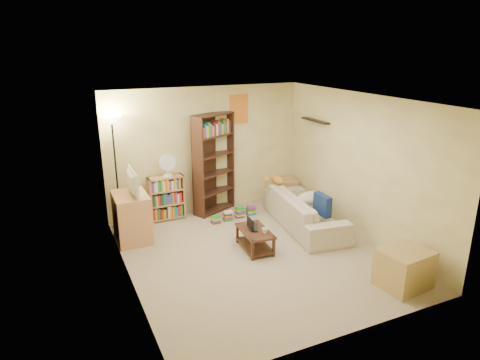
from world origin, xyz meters
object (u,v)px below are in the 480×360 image
object	(u,v)px
sofa	(305,211)
mug	(265,231)
desk_fan	(168,165)
tall_bookshelf	(214,161)
tv_stand	(132,217)
floor_lamp	(113,140)
laptop	(256,227)
television	(129,183)
short_bookshelf	(166,198)
side_table	(286,190)
end_cabinet	(404,269)
tabby_cat	(275,179)
coffee_table	(255,238)

from	to	relation	value
sofa	mug	size ratio (longest dim) A/B	17.34
desk_fan	tall_bookshelf	bearing A→B (deg)	2.65
tv_stand	floor_lamp	world-z (taller)	floor_lamp
sofa	desk_fan	bearing A→B (deg)	65.01
laptop	television	size ratio (longest dim) A/B	0.53
laptop	television	world-z (taller)	television
mug	floor_lamp	distance (m)	3.11
television	short_bookshelf	bearing A→B (deg)	-49.89
desk_fan	side_table	bearing A→B (deg)	-0.81
tv_stand	side_table	distance (m)	3.47
floor_lamp	end_cabinet	size ratio (longest dim) A/B	3.13
tabby_cat	television	world-z (taller)	television
tv_stand	television	distance (m)	0.63
tall_bookshelf	laptop	bearing A→B (deg)	-113.68
coffee_table	tall_bookshelf	bearing A→B (deg)	93.64
short_bookshelf	tabby_cat	bearing A→B (deg)	-17.70
coffee_table	television	xyz separation A→B (m)	(-1.77, 1.23, 0.84)
coffee_table	short_bookshelf	size ratio (longest dim) A/B	0.94
television	desk_fan	world-z (taller)	desk_fan
short_bookshelf	end_cabinet	size ratio (longest dim) A/B	1.30
coffee_table	side_table	distance (m)	2.45
sofa	laptop	world-z (taller)	sofa
mug	side_table	xyz separation A→B (m)	(1.57, 1.99, -0.15)
side_table	end_cabinet	xyz separation A→B (m)	(-0.27, -3.69, 0.04)
side_table	desk_fan	bearing A→B (deg)	179.19
sofa	tabby_cat	distance (m)	0.95
tabby_cat	tv_stand	distance (m)	2.87
television	side_table	bearing A→B (deg)	-79.92
mug	floor_lamp	world-z (taller)	floor_lamp
laptop	television	xyz separation A→B (m)	(-1.82, 1.17, 0.69)
tv_stand	television	size ratio (longest dim) A/B	1.13
sofa	laptop	bearing A→B (deg)	115.36
sofa	end_cabinet	distance (m)	2.34
desk_fan	tabby_cat	bearing A→B (deg)	-15.19
tv_stand	desk_fan	xyz separation A→B (m)	(0.84, 0.61, 0.68)
desk_fan	floor_lamp	size ratio (longest dim) A/B	0.21
sofa	tv_stand	world-z (taller)	tv_stand
end_cabinet	tv_stand	bearing A→B (deg)	135.29
television	side_table	world-z (taller)	television
end_cabinet	desk_fan	bearing A→B (deg)	121.78
tabby_cat	short_bookshelf	bearing A→B (deg)	164.02
tabby_cat	coffee_table	distance (m)	1.76
mug	short_bookshelf	xyz separation A→B (m)	(-1.06, 2.07, 0.04)
television	end_cabinet	world-z (taller)	television
mug	desk_fan	distance (m)	2.37
coffee_table	end_cabinet	size ratio (longest dim) A/B	1.22
mug	tv_stand	distance (m)	2.33
tv_stand	tall_bookshelf	bearing A→B (deg)	20.69
sofa	mug	distance (m)	1.33
coffee_table	mug	size ratio (longest dim) A/B	6.33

